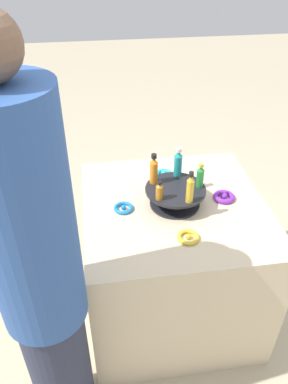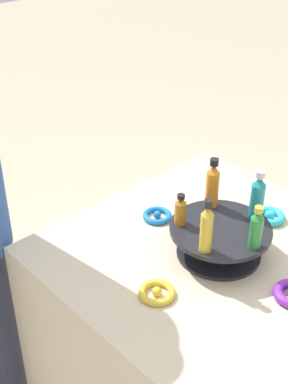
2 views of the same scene
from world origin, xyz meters
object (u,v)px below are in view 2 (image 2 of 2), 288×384
object	(u,v)px
bottle_green	(257,228)
ribbon_bow_teal	(270,216)
bottle_amber	(180,210)
bottle_gold	(207,228)
display_stand	(220,239)
ribbon_bow_gold	(157,292)
bottle_orange	(213,184)
bottle_teal	(257,197)
ribbon_bow_blue	(157,216)

from	to	relation	value
bottle_green	ribbon_bow_teal	distance (m)	0.29
bottle_amber	bottle_gold	xyz separation A→B (m)	(0.12, -0.04, 0.03)
display_stand	ribbon_bow_gold	world-z (taller)	display_stand
bottle_gold	bottle_green	size ratio (longest dim) A/B	1.25
bottle_green	ribbon_bow_gold	bearing A→B (deg)	-113.45
bottle_amber	bottle_green	distance (m)	0.21
bottle_orange	ribbon_bow_teal	bearing A→B (deg)	64.22
ribbon_bow_gold	bottle_orange	bearing A→B (deg)	107.57
bottle_gold	ribbon_bow_gold	distance (m)	0.20
bottle_teal	ribbon_bow_gold	distance (m)	0.37
bottle_orange	ribbon_bow_teal	distance (m)	0.24
ribbon_bow_gold	ribbon_bow_blue	bearing A→B (deg)	136.23
bottle_green	bottle_amber	bearing A→B (deg)	-160.69
display_stand	ribbon_bow_gold	xyz separation A→B (m)	(0.01, -0.24, -0.04)
bottle_amber	ribbon_bow_teal	world-z (taller)	bottle_amber
bottle_gold	ribbon_bow_teal	world-z (taller)	bottle_gold
display_stand	ribbon_bow_gold	size ratio (longest dim) A/B	2.96
bottle_gold	bottle_green	distance (m)	0.13
display_stand	ribbon_bow_blue	distance (m)	0.24
bottle_amber	bottle_gold	world-z (taller)	bottle_gold
ribbon_bow_teal	bottle_teal	bearing A→B (deg)	-74.66
display_stand	ribbon_bow_teal	world-z (taller)	display_stand
display_stand	bottle_teal	bearing A→B (deg)	73.31
display_stand	bottle_amber	world-z (taller)	bottle_amber
ribbon_bow_blue	display_stand	bearing A→B (deg)	1.23
bottle_amber	bottle_green	xyz separation A→B (m)	(0.19, 0.07, 0.01)
bottle_gold	ribbon_bow_teal	size ratio (longest dim) A/B	1.58
bottle_amber	bottle_green	bearing A→B (deg)	19.31
display_stand	bottle_teal	distance (m)	0.15
bottle_amber	bottle_teal	bearing A→B (deg)	55.31
bottle_gold	ribbon_bow_blue	size ratio (longest dim) A/B	1.68
bottle_teal	bottle_amber	bearing A→B (deg)	-124.69
bottle_teal	ribbon_bow_gold	xyz separation A→B (m)	(-0.03, -0.34, -0.14)
bottle_orange	ribbon_bow_gold	distance (m)	0.34
bottle_amber	bottle_teal	world-z (taller)	bottle_teal
bottle_gold	bottle_teal	size ratio (longest dim) A/B	1.03
bottle_orange	ribbon_bow_blue	size ratio (longest dim) A/B	1.66
bottle_gold	ribbon_bow_gold	bearing A→B (deg)	-102.99
bottle_gold	ribbon_bow_gold	size ratio (longest dim) A/B	1.61
bottle_gold	ribbon_bow_gold	xyz separation A→B (m)	(-0.03, -0.13, -0.15)
ribbon_bow_blue	bottle_orange	bearing A→B (deg)	24.48
ribbon_bow_gold	bottle_amber	bearing A→B (deg)	118.22
bottle_orange	bottle_teal	distance (m)	0.13
bottle_green	ribbon_bow_teal	bearing A→B (deg)	115.93
ribbon_bow_blue	ribbon_bow_gold	size ratio (longest dim) A/B	0.96
ribbon_bow_gold	bottle_teal	bearing A→B (deg)	85.61
display_stand	ribbon_bow_blue	xyz separation A→B (m)	(-0.24, -0.01, -0.04)
ribbon_bow_teal	ribbon_bow_blue	distance (m)	0.33
ribbon_bow_teal	bottle_gold	bearing A→B (deg)	-83.10
bottle_green	ribbon_bow_gold	xyz separation A→B (m)	(-0.10, -0.24, -0.13)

